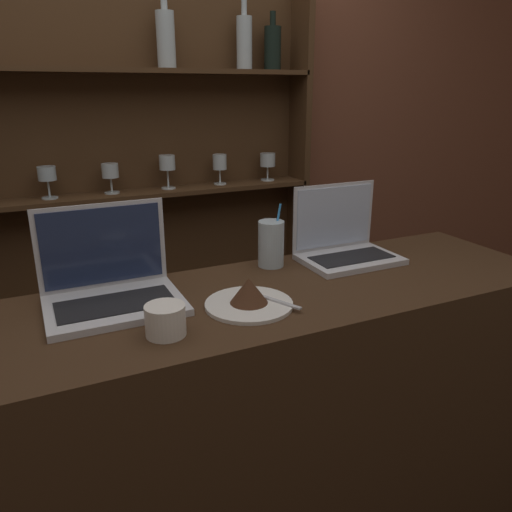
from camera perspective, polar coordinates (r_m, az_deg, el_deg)
bar_counter at (r=1.59m, az=-2.78°, el=-21.63°), size 1.98×0.52×0.99m
back_wall at (r=2.30m, az=-14.31°, el=13.76°), size 7.00×0.06×2.70m
back_shelf at (r=2.28m, az=-12.77°, el=5.96°), size 1.58×0.18×1.99m
laptop_near at (r=1.33m, az=-16.29°, el=-3.07°), size 0.34×0.25×0.25m
laptop_far at (r=1.64m, az=9.98°, el=1.54°), size 0.31×0.21×0.24m
cake_plate at (r=1.27m, az=-0.79°, el=-4.67°), size 0.23×0.23×0.08m
water_glass at (r=1.55m, az=1.73°, el=1.42°), size 0.08×0.08×0.20m
coffee_cup at (r=1.14m, az=-10.32°, el=-7.23°), size 0.09×0.09×0.07m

